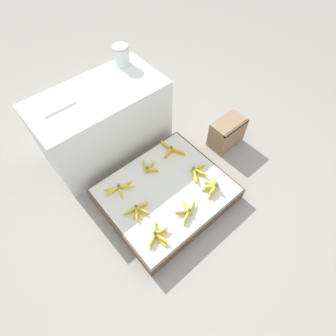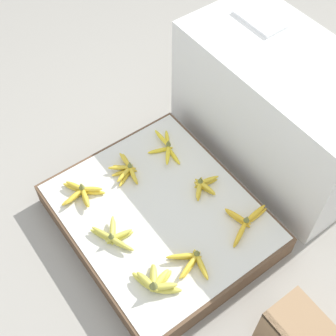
% 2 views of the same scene
% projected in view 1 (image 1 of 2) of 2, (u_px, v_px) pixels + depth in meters
% --- Properties ---
extents(ground_plane, '(10.00, 10.00, 0.00)m').
position_uv_depth(ground_plane, '(166.00, 198.00, 2.36)').
color(ground_plane, gray).
extents(display_platform, '(1.04, 0.89, 0.14)m').
position_uv_depth(display_platform, '(166.00, 194.00, 2.30)').
color(display_platform, brown).
rests_on(display_platform, ground_plane).
extents(back_vendor_table, '(1.15, 0.60, 0.68)m').
position_uv_depth(back_vendor_table, '(104.00, 123.00, 2.42)').
color(back_vendor_table, white).
rests_on(back_vendor_table, ground_plane).
extents(wooden_crate, '(0.34, 0.20, 0.30)m').
position_uv_depth(wooden_crate, '(227.00, 133.00, 2.61)').
color(wooden_crate, '#997551').
rests_on(wooden_crate, ground_plane).
extents(banana_bunch_front_left, '(0.23, 0.23, 0.09)m').
position_uv_depth(banana_bunch_front_left, '(157.00, 235.00, 1.98)').
color(banana_bunch_front_left, gold).
rests_on(banana_bunch_front_left, display_platform).
extents(banana_bunch_front_midleft, '(0.23, 0.18, 0.09)m').
position_uv_depth(banana_bunch_front_midleft, '(187.00, 211.00, 2.10)').
color(banana_bunch_front_midleft, gold).
rests_on(banana_bunch_front_midleft, display_platform).
extents(banana_bunch_front_midright, '(0.22, 0.17, 0.11)m').
position_uv_depth(banana_bunch_front_midright, '(212.00, 186.00, 2.22)').
color(banana_bunch_front_midright, gold).
rests_on(banana_bunch_front_midright, display_platform).
extents(banana_bunch_middle_left, '(0.22, 0.15, 0.08)m').
position_uv_depth(banana_bunch_middle_left, '(137.00, 210.00, 2.11)').
color(banana_bunch_middle_left, gold).
rests_on(banana_bunch_middle_left, display_platform).
extents(banana_bunch_middle_midright, '(0.22, 0.18, 0.08)m').
position_uv_depth(banana_bunch_middle_midright, '(197.00, 171.00, 2.32)').
color(banana_bunch_middle_midright, gold).
rests_on(banana_bunch_middle_midright, display_platform).
extents(banana_bunch_back_left, '(0.26, 0.19, 0.08)m').
position_uv_depth(banana_bunch_back_left, '(119.00, 188.00, 2.22)').
color(banana_bunch_back_left, yellow).
rests_on(banana_bunch_back_left, display_platform).
extents(banana_bunch_back_midleft, '(0.14, 0.19, 0.08)m').
position_uv_depth(banana_bunch_back_midleft, '(149.00, 168.00, 2.34)').
color(banana_bunch_back_midleft, gold).
rests_on(banana_bunch_back_midleft, display_platform).
extents(banana_bunch_back_midright, '(0.19, 0.28, 0.09)m').
position_uv_depth(banana_bunch_back_midright, '(171.00, 150.00, 2.46)').
color(banana_bunch_back_midright, gold).
rests_on(banana_bunch_back_midright, display_platform).
extents(glass_jar, '(0.14, 0.14, 0.17)m').
position_uv_depth(glass_jar, '(121.00, 55.00, 2.31)').
color(glass_jar, silver).
rests_on(glass_jar, back_vendor_table).
extents(foam_tray_white, '(0.27, 0.15, 0.02)m').
position_uv_depth(foam_tray_white, '(56.00, 105.00, 2.05)').
color(foam_tray_white, white).
rests_on(foam_tray_white, back_vendor_table).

